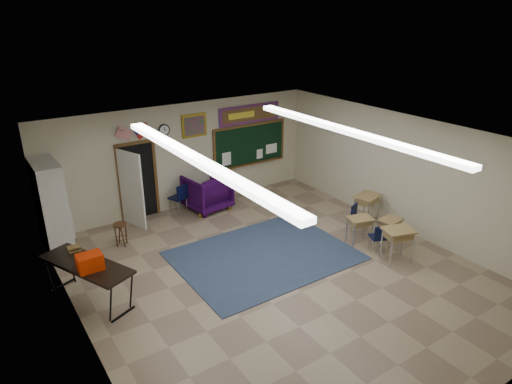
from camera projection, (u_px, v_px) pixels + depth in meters
floor at (278, 274)px, 9.97m from camera, size 9.00×9.00×0.00m
back_wall at (184, 156)px, 12.86m from camera, size 8.00×0.04×3.00m
front_wall at (485, 330)px, 5.94m from camera, size 8.00×0.04×3.00m
left_wall at (80, 269)px, 7.34m from camera, size 0.04×9.00×3.00m
right_wall at (407, 175)px, 11.47m from camera, size 0.04×9.00×3.00m
ceiling at (280, 141)px, 8.84m from camera, size 8.00×9.00×0.04m
area_rug at (264, 255)px, 10.68m from camera, size 4.00×3.00×0.02m
fluorescent_strips at (280, 144)px, 8.86m from camera, size 3.86×6.00×0.10m
doorway at (136, 183)px, 12.14m from camera, size 1.10×0.89×2.16m
chalkboard at (250, 146)px, 13.99m from camera, size 2.55×0.14×1.30m
bulletin_board at (250, 114)px, 13.62m from camera, size 2.10×0.05×0.55m
framed_art_print at (194, 126)px, 12.70m from camera, size 0.75×0.05×0.65m
wall_clock at (164, 130)px, 12.23m from camera, size 0.32×0.05×0.32m
wall_flags at (133, 130)px, 11.73m from camera, size 1.16×0.06×0.70m
storage_cabinet at (52, 207)px, 10.60m from camera, size 0.59×1.25×2.20m
wingback_armchair at (207, 192)px, 13.01m from camera, size 1.25×1.28×1.03m
student_chair_reading at (178, 198)px, 12.78m from camera, size 0.57×0.57×0.88m
student_chair_desk_a at (378, 238)px, 10.75m from camera, size 0.48×0.48×0.73m
student_chair_desk_b at (359, 219)px, 11.68m from camera, size 0.48×0.48×0.74m
student_desk_front_left at (359, 229)px, 11.09m from camera, size 0.68×0.58×0.70m
student_desk_front_right at (366, 208)px, 12.11m from camera, size 0.80×0.68×0.82m
student_desk_back_left at (397, 243)px, 10.30m from camera, size 0.79×0.68×0.81m
student_desk_back_right at (390, 230)px, 11.14m from camera, size 0.59×0.48×0.65m
folding_table at (89, 280)px, 8.90m from camera, size 1.44×2.14×1.16m
wooden_stool at (121, 234)px, 11.06m from camera, size 0.33×0.33×0.58m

